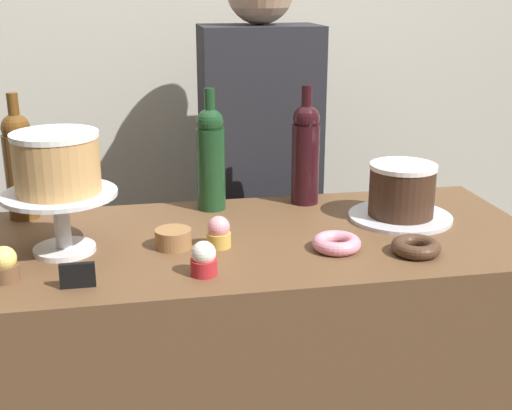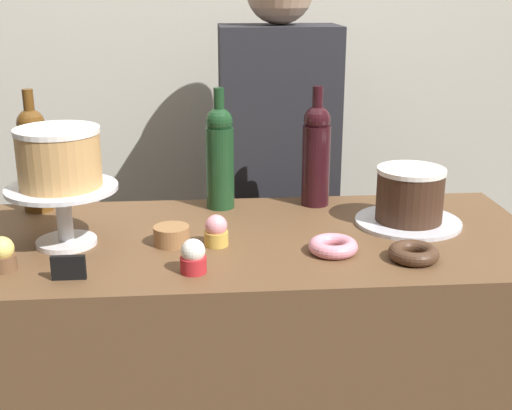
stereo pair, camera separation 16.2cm
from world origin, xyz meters
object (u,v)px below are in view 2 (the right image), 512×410
cake_stand_pedestal (63,205)px  donut_pink (333,246)px  cupcake_strawberry (216,231)px  wine_bottle_amber (34,158)px  cookie_stack (172,235)px  cupcake_vanilla (193,257)px  cupcake_lemon (2,255)px  barista_figure (277,205)px  white_layer_cake (59,157)px  wine_bottle_dark_red (316,153)px  price_sign_chalkboard (68,268)px  wine_bottle_green (220,156)px  chocolate_round_cake (410,194)px  donut_chocolate (414,253)px

cake_stand_pedestal → donut_pink: bearing=-9.7°
cupcake_strawberry → donut_pink: (0.26, -0.07, -0.02)m
wine_bottle_amber → cupcake_strawberry: wine_bottle_amber is taller
cookie_stack → cupcake_vanilla: bearing=-72.9°
cake_stand_pedestal → cupcake_lemon: cake_stand_pedestal is taller
cookie_stack → barista_figure: barista_figure is taller
cake_stand_pedestal → white_layer_cake: (-0.00, 0.00, 0.11)m
wine_bottle_dark_red → price_sign_chalkboard: size_ratio=4.65×
white_layer_cake → wine_bottle_green: size_ratio=0.58×
chocolate_round_cake → wine_bottle_amber: size_ratio=0.52×
wine_bottle_amber → donut_pink: bearing=-26.9°
cupcake_lemon → price_sign_chalkboard: 0.16m
white_layer_cake → wine_bottle_amber: bearing=114.2°
wine_bottle_amber → donut_pink: (0.73, -0.37, -0.13)m
cupcake_lemon → donut_pink: (0.72, 0.04, -0.02)m
white_layer_cake → donut_chocolate: white_layer_cake is taller
cupcake_strawberry → cupcake_lemon: size_ratio=1.00×
wine_bottle_amber → price_sign_chalkboard: size_ratio=4.65×
wine_bottle_dark_red → cupcake_strawberry: size_ratio=4.38×
cupcake_vanilla → donut_chocolate: size_ratio=0.66×
donut_chocolate → cupcake_lemon: bearing=178.8°
cake_stand_pedestal → cupcake_strawberry: cake_stand_pedestal is taller
cupcake_lemon → donut_pink: cupcake_lemon is taller
cupcake_vanilla → donut_pink: size_ratio=0.66×
cake_stand_pedestal → chocolate_round_cake: bearing=5.1°
chocolate_round_cake → cake_stand_pedestal: bearing=-174.9°
cookie_stack → price_sign_chalkboard: size_ratio=1.20×
price_sign_chalkboard → donut_pink: bearing=9.8°
cupcake_strawberry → barista_figure: 0.64m
wine_bottle_dark_red → wine_bottle_amber: bearing=179.1°
donut_chocolate → donut_pink: bearing=161.7°
cupcake_vanilla → price_sign_chalkboard: (-0.26, -0.02, -0.01)m
chocolate_round_cake → wine_bottle_dark_red: bearing=139.4°
chocolate_round_cake → barista_figure: bearing=120.4°
donut_pink → barista_figure: 0.67m
cupcake_lemon → cupcake_vanilla: bearing=-6.6°
chocolate_round_cake → cupcake_vanilla: chocolate_round_cake is taller
chocolate_round_cake → barista_figure: 0.58m
white_layer_cake → cupcake_strawberry: (0.35, -0.04, -0.17)m
white_layer_cake → barista_figure: 0.84m
wine_bottle_amber → wine_bottle_green: bearing=-1.9°
cake_stand_pedestal → wine_bottle_dark_red: wine_bottle_dark_red is taller
white_layer_cake → donut_pink: bearing=-9.7°
white_layer_cake → wine_bottle_dark_red: wine_bottle_dark_red is taller
cake_stand_pedestal → donut_pink: 0.63m
cake_stand_pedestal → wine_bottle_green: (0.37, 0.25, 0.05)m
chocolate_round_cake → wine_bottle_dark_red: 0.28m
chocolate_round_cake → wine_bottle_green: wine_bottle_green is taller
wine_bottle_green → wine_bottle_amber: 0.49m
wine_bottle_amber → cupcake_lemon: size_ratio=4.38×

